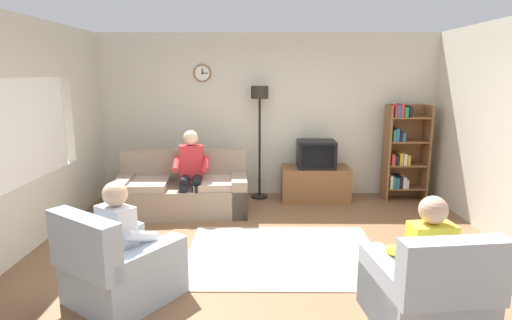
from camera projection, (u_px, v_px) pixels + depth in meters
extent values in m
plane|color=brown|center=(270.00, 258.00, 4.67)|extent=(12.00, 12.00, 0.00)
cube|color=beige|center=(267.00, 115.00, 7.00)|extent=(6.20, 0.12, 2.70)
cylinder|color=brown|center=(202.00, 73.00, 6.79)|extent=(0.28, 0.03, 0.28)
cylinder|color=white|center=(202.00, 73.00, 6.77)|extent=(0.24, 0.01, 0.24)
cube|color=black|center=(202.00, 71.00, 6.76)|extent=(0.02, 0.01, 0.09)
cube|color=black|center=(205.00, 73.00, 6.76)|extent=(0.11, 0.01, 0.01)
cube|color=beige|center=(14.00, 224.00, 4.61)|extent=(0.12, 5.80, 0.80)
cube|color=beige|center=(85.00, 116.00, 6.46)|extent=(0.12, 1.10, 1.20)
cube|color=white|center=(22.00, 131.00, 4.70)|extent=(0.04, 2.00, 1.30)
cube|color=white|center=(19.00, 131.00, 4.70)|extent=(0.03, 1.90, 1.20)
cube|color=gray|center=(183.00, 199.00, 6.15)|extent=(1.96, 0.98, 0.42)
cube|color=gray|center=(184.00, 165.00, 6.41)|extent=(1.91, 0.34, 0.48)
cube|color=gray|center=(239.00, 194.00, 6.19)|extent=(0.28, 0.85, 0.56)
cube|color=gray|center=(125.00, 196.00, 6.08)|extent=(0.28, 0.85, 0.56)
cube|color=tan|center=(216.00, 183.00, 6.08)|extent=(0.65, 0.72, 0.10)
cube|color=tan|center=(147.00, 184.00, 6.01)|extent=(0.65, 0.72, 0.10)
cube|color=brown|center=(315.00, 183.00, 6.81)|extent=(1.10, 0.56, 0.55)
cube|color=black|center=(313.00, 178.00, 7.06)|extent=(1.10, 0.04, 0.03)
cube|color=black|center=(316.00, 154.00, 6.69)|extent=(0.60, 0.48, 0.44)
cube|color=black|center=(318.00, 157.00, 6.45)|extent=(0.50, 0.01, 0.36)
cube|color=brown|center=(386.00, 153.00, 6.75)|extent=(0.04, 0.36, 1.55)
cube|color=brown|center=(426.00, 153.00, 6.75)|extent=(0.04, 0.36, 1.55)
cube|color=brown|center=(402.00, 151.00, 6.92)|extent=(0.64, 0.02, 1.55)
cube|color=brown|center=(403.00, 187.00, 6.87)|extent=(0.60, 0.34, 0.02)
cube|color=silver|center=(389.00, 181.00, 6.83)|extent=(0.04, 0.28, 0.21)
cube|color=#267F4C|center=(392.00, 181.00, 6.83)|extent=(0.05, 0.28, 0.19)
cube|color=#2D59A5|center=(396.00, 182.00, 6.83)|extent=(0.04, 0.28, 0.18)
cube|color=black|center=(399.00, 181.00, 6.83)|extent=(0.04, 0.28, 0.20)
cube|color=silver|center=(402.00, 181.00, 6.83)|extent=(0.06, 0.28, 0.19)
cube|color=silver|center=(405.00, 183.00, 6.83)|extent=(0.03, 0.28, 0.14)
cube|color=brown|center=(405.00, 164.00, 6.79)|extent=(0.60, 0.34, 0.02)
cube|color=red|center=(391.00, 159.00, 6.75)|extent=(0.05, 0.28, 0.18)
cube|color=black|center=(395.00, 159.00, 6.75)|extent=(0.06, 0.28, 0.17)
cube|color=gold|center=(399.00, 158.00, 6.75)|extent=(0.06, 0.28, 0.20)
cube|color=silver|center=(403.00, 158.00, 6.75)|extent=(0.05, 0.28, 0.18)
cube|color=gold|center=(406.00, 159.00, 6.75)|extent=(0.05, 0.28, 0.16)
cube|color=brown|center=(407.00, 141.00, 6.71)|extent=(0.60, 0.34, 0.02)
cube|color=#267F4C|center=(392.00, 135.00, 6.67)|extent=(0.04, 0.28, 0.18)
cube|color=#2D59A5|center=(395.00, 134.00, 6.67)|extent=(0.05, 0.28, 0.21)
cube|color=black|center=(399.00, 135.00, 6.67)|extent=(0.04, 0.28, 0.18)
cube|color=#2D59A5|center=(402.00, 136.00, 6.67)|extent=(0.04, 0.28, 0.14)
cube|color=brown|center=(409.00, 117.00, 6.63)|extent=(0.60, 0.34, 0.02)
cube|color=red|center=(394.00, 110.00, 6.59)|extent=(0.03, 0.28, 0.20)
cube|color=#2D59A5|center=(397.00, 111.00, 6.59)|extent=(0.05, 0.28, 0.19)
cube|color=red|center=(400.00, 110.00, 6.59)|extent=(0.05, 0.28, 0.20)
cube|color=#267F4C|center=(404.00, 112.00, 6.59)|extent=(0.06, 0.28, 0.16)
cube|color=black|center=(408.00, 111.00, 6.59)|extent=(0.05, 0.28, 0.17)
cylinder|color=black|center=(259.00, 196.00, 6.97)|extent=(0.28, 0.28, 0.03)
cylinder|color=black|center=(260.00, 148.00, 6.80)|extent=(0.04, 0.04, 1.70)
cylinder|color=black|center=(260.00, 92.00, 6.62)|extent=(0.28, 0.28, 0.20)
cube|color=#9EADBC|center=(125.00, 277.00, 3.81)|extent=(1.14, 1.15, 0.40)
cube|color=#9EADBC|center=(84.00, 245.00, 3.43)|extent=(0.76, 0.61, 0.50)
cube|color=#9EADBC|center=(106.00, 260.00, 3.98)|extent=(0.62, 0.77, 0.56)
cube|color=#9EADBC|center=(148.00, 278.00, 3.64)|extent=(0.62, 0.77, 0.56)
cube|color=#9EADBC|center=(422.00, 302.00, 3.40)|extent=(0.89, 0.93, 0.40)
cube|color=#9EADBC|center=(453.00, 273.00, 2.94)|extent=(0.82, 0.27, 0.50)
cube|color=#9EADBC|center=(387.00, 294.00, 3.37)|extent=(0.29, 0.82, 0.56)
cube|color=#9EADBC|center=(456.00, 290.00, 3.43)|extent=(0.29, 0.82, 0.56)
cube|color=gray|center=(283.00, 254.00, 4.76)|extent=(2.20, 1.70, 0.01)
cube|color=red|center=(192.00, 161.00, 6.08)|extent=(0.35, 0.22, 0.48)
sphere|color=beige|center=(191.00, 138.00, 6.00)|extent=(0.22, 0.22, 0.22)
cylinder|color=black|center=(197.00, 180.00, 5.95)|extent=(0.16, 0.39, 0.13)
cylinder|color=black|center=(185.00, 180.00, 5.94)|extent=(0.16, 0.39, 0.13)
cylinder|color=black|center=(197.00, 203.00, 5.82)|extent=(0.12, 0.12, 0.52)
cylinder|color=black|center=(184.00, 203.00, 5.81)|extent=(0.12, 0.12, 0.52)
cylinder|color=red|center=(206.00, 164.00, 6.00)|extent=(0.11, 0.34, 0.20)
cylinder|color=red|center=(176.00, 164.00, 5.97)|extent=(0.11, 0.34, 0.20)
cube|color=silver|center=(117.00, 232.00, 3.68)|extent=(0.39, 0.36, 0.48)
sphere|color=#D8AD8C|center=(115.00, 194.00, 3.62)|extent=(0.22, 0.22, 0.22)
cylinder|color=#4C4742|center=(130.00, 248.00, 3.93)|extent=(0.32, 0.39, 0.13)
cylinder|color=#4C4742|center=(142.00, 252.00, 3.83)|extent=(0.32, 0.39, 0.13)
cylinder|color=#4C4742|center=(147.00, 262.00, 4.13)|extent=(0.15, 0.15, 0.40)
cylinder|color=#4C4742|center=(159.00, 267.00, 4.03)|extent=(0.15, 0.15, 0.40)
cylinder|color=silver|center=(112.00, 226.00, 3.88)|extent=(0.26, 0.32, 0.20)
cylinder|color=silver|center=(141.00, 236.00, 3.64)|extent=(0.26, 0.32, 0.20)
cube|color=yellow|center=(430.00, 253.00, 3.25)|extent=(0.36, 0.24, 0.48)
sphere|color=tan|center=(433.00, 210.00, 3.19)|extent=(0.22, 0.22, 0.22)
cylinder|color=black|center=(406.00, 270.00, 3.48)|extent=(0.17, 0.39, 0.13)
cylinder|color=black|center=(426.00, 269.00, 3.50)|extent=(0.17, 0.39, 0.13)
cylinder|color=black|center=(394.00, 283.00, 3.71)|extent=(0.12, 0.12, 0.40)
cylinder|color=black|center=(413.00, 282.00, 3.73)|extent=(0.12, 0.12, 0.40)
cylinder|color=yellow|center=(399.00, 251.00, 3.33)|extent=(0.13, 0.34, 0.20)
cylinder|color=yellow|center=(448.00, 249.00, 3.38)|extent=(0.13, 0.34, 0.20)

